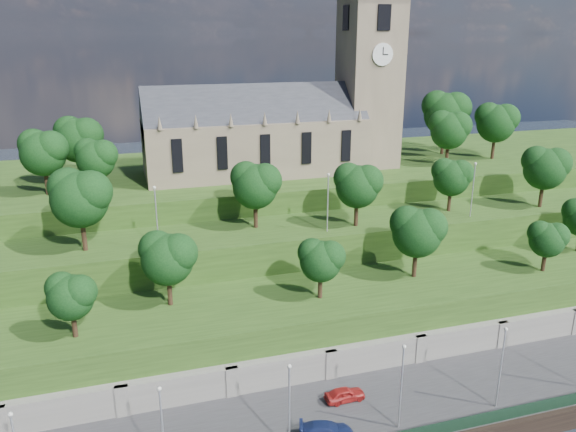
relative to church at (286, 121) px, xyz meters
name	(u,v)px	position (x,y,z in m)	size (l,w,h in m)	color
promenade	(399,408)	(-0.79, -39.98, -21.52)	(160.00, 12.00, 2.00)	#2D2D30
fence	(430,431)	(-0.79, -45.38, -19.92)	(160.00, 0.10, 1.20)	black
retaining_wall	(373,361)	(-0.79, -34.01, -20.02)	(160.00, 2.10, 5.00)	slate
embankment_lower	(351,321)	(-0.79, -27.98, -18.52)	(160.00, 12.00, 8.00)	#264416
embankment_upper	(318,268)	(-0.79, -16.98, -16.52)	(160.00, 10.00, 12.00)	#264416
hilltop	(274,210)	(-0.79, 4.02, -15.02)	(160.00, 32.00, 15.00)	#264416
church	(286,121)	(0.00, 0.00, 0.00)	(38.60, 12.35, 27.60)	#6F604D
trees_lower	(364,243)	(0.66, -27.51, -9.50)	(66.08, 8.79, 8.41)	black
trees_upper	(328,181)	(-0.06, -17.84, -4.83)	(66.14, 8.60, 9.24)	black
trees_hilltop	(326,128)	(6.23, -0.52, -1.21)	(75.16, 16.05, 10.75)	black
lamp_posts_promenade	(402,381)	(-2.79, -43.48, -15.81)	(60.36, 0.36, 8.20)	#B2B2B7
lamp_posts_upper	(328,198)	(-0.79, -19.98, -6.30)	(40.36, 0.36, 7.25)	#B2B2B7
car_left	(345,394)	(-5.84, -38.61, -19.87)	(1.55, 3.84, 1.31)	#A31D1B
car_right	(326,430)	(-9.28, -42.81, -19.85)	(1.88, 4.62, 1.34)	#15214C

